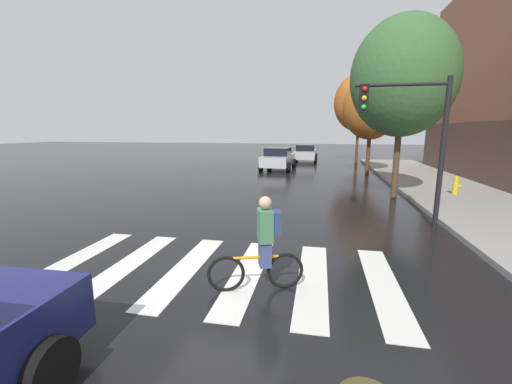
{
  "coord_description": "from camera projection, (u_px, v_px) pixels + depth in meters",
  "views": [
    {
      "loc": [
        1.9,
        -5.87,
        2.8
      ],
      "look_at": [
        0.5,
        1.29,
        1.4
      ],
      "focal_mm": 22.89,
      "sensor_mm": 36.0,
      "label": 1
    }
  ],
  "objects": [
    {
      "name": "ground_plane",
      "position": [
        219.0,
        271.0,
        6.54
      ],
      "size": [
        120.0,
        120.0,
        0.0
      ],
      "primitive_type": "plane",
      "color": "black"
    },
    {
      "name": "crosswalk_stripes",
      "position": [
        216.0,
        271.0,
        6.55
      ],
      "size": [
        6.94,
        3.47,
        0.01
      ],
      "color": "silver",
      "rests_on": "ground"
    },
    {
      "name": "sedan_mid",
      "position": [
        278.0,
        158.0,
        23.02
      ],
      "size": [
        2.27,
        4.56,
        1.55
      ],
      "color": "#B7B7BC",
      "rests_on": "ground"
    },
    {
      "name": "sedan_far",
      "position": [
        305.0,
        153.0,
        28.68
      ],
      "size": [
        2.07,
        4.33,
        1.49
      ],
      "color": "#B7B7BC",
      "rests_on": "ground"
    },
    {
      "name": "cyclist",
      "position": [
        263.0,
        244.0,
        5.65
      ],
      "size": [
        1.64,
        0.59,
        1.69
      ],
      "color": "black",
      "rests_on": "ground"
    },
    {
      "name": "traffic_light_near",
      "position": [
        412.0,
        127.0,
        8.98
      ],
      "size": [
        2.47,
        0.28,
        4.2
      ],
      "color": "black",
      "rests_on": "ground"
    },
    {
      "name": "fire_hydrant",
      "position": [
        456.0,
        185.0,
        13.45
      ],
      "size": [
        0.33,
        0.22,
        0.78
      ],
      "color": "gold",
      "rests_on": "sidewalk"
    },
    {
      "name": "street_tree_near",
      "position": [
        403.0,
        77.0,
        12.61
      ],
      "size": [
        3.98,
        3.98,
        7.08
      ],
      "color": "#4C3823",
      "rests_on": "ground"
    },
    {
      "name": "street_tree_mid",
      "position": [
        371.0,
        108.0,
        20.29
      ],
      "size": [
        3.44,
        3.44,
        6.11
      ],
      "color": "#4C3823",
      "rests_on": "ground"
    },
    {
      "name": "street_tree_far",
      "position": [
        359.0,
        103.0,
        27.03
      ],
      "size": [
        4.14,
        4.14,
        7.36
      ],
      "color": "#4C3823",
      "rests_on": "ground"
    }
  ]
}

